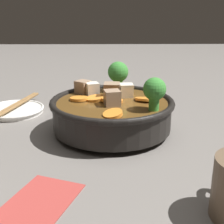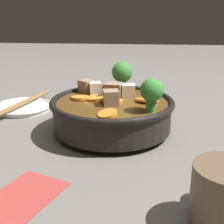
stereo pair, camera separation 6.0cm
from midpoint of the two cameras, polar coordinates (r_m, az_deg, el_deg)
The scene contains 5 objects.
ground_plane at distance 0.62m, azimuth 2.80°, elevation -3.67°, with size 3.00×3.00×0.00m, color slate.
stirfry_bowl at distance 0.60m, azimuth 2.97°, elevation 0.29°, with size 0.24×0.24×0.12m.
side_saucer at distance 0.76m, azimuth -13.83°, elevation 0.88°, with size 0.14×0.14×0.01m.
napkin at distance 0.43m, azimuth -12.02°, elevation -14.96°, with size 0.13×0.11×0.00m.
chopsticks_pair at distance 0.76m, azimuth -13.89°, elevation 1.56°, with size 0.22×0.07×0.01m.
Camera 2 is at (-0.57, -0.05, 0.23)m, focal length 50.00 mm.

